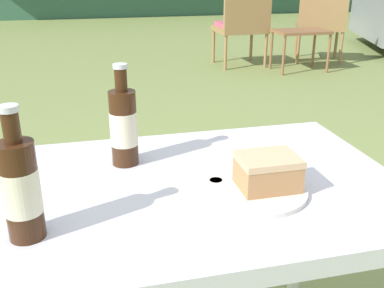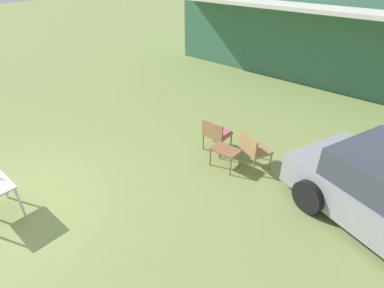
% 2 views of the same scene
% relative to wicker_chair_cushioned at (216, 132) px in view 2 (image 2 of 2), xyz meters
% --- Properties ---
extents(ground_plane, '(60.00, 60.00, 0.00)m').
position_rel_wicker_chair_cushioned_xyz_m(ground_plane, '(-1.59, -4.23, -0.48)').
color(ground_plane, olive).
extents(cabin_building, '(11.66, 5.70, 3.17)m').
position_rel_wicker_chair_cushioned_xyz_m(cabin_building, '(-0.12, 7.70, 1.12)').
color(cabin_building, '#38664C').
rests_on(cabin_building, ground_plane).
extents(wicker_chair_cushioned, '(0.57, 0.51, 0.80)m').
position_rel_wicker_chair_cushioned_xyz_m(wicker_chair_cushioned, '(0.00, 0.00, 0.00)').
color(wicker_chair_cushioned, '#9E7547').
rests_on(wicker_chair_cushioned, ground_plane).
extents(wicker_chair_plain, '(0.70, 0.67, 0.80)m').
position_rel_wicker_chair_cushioned_xyz_m(wicker_chair_plain, '(1.00, -0.01, -0.00)').
color(wicker_chair_plain, '#9E7547').
rests_on(wicker_chair_plain, ground_plane).
extents(garden_side_table, '(0.59, 0.39, 0.46)m').
position_rel_wicker_chair_cushioned_xyz_m(garden_side_table, '(0.56, -0.41, -0.08)').
color(garden_side_table, brown).
rests_on(garden_side_table, ground_plane).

